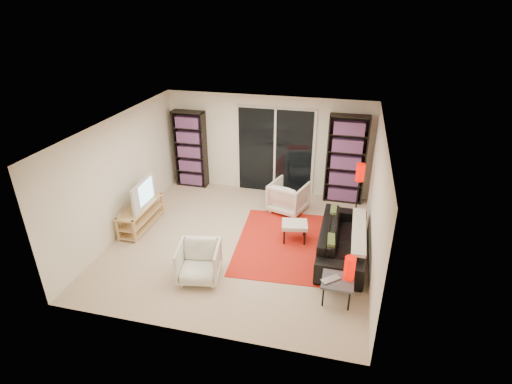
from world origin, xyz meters
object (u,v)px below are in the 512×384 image
(bookshelf_left, at_px, (190,149))
(armchair_back, at_px, (288,197))
(tv_stand, at_px, (141,215))
(ottoman, at_px, (295,226))
(side_table, at_px, (338,282))
(armchair_front, at_px, (199,262))
(sofa, at_px, (343,240))
(floor_lamp, at_px, (360,179))
(bookshelf_right, at_px, (346,160))

(bookshelf_left, height_order, armchair_back, bookshelf_left)
(tv_stand, relative_size, ottoman, 2.35)
(armchair_back, bearing_deg, side_table, 131.46)
(tv_stand, xyz_separation_m, side_table, (4.19, -1.37, 0.09))
(bookshelf_left, bearing_deg, ottoman, -34.11)
(armchair_back, xyz_separation_m, armchair_front, (-1.10, -2.78, -0.02))
(sofa, height_order, side_table, sofa)
(side_table, bearing_deg, ottoman, 120.51)
(side_table, height_order, floor_lamp, floor_lamp)
(floor_lamp, bearing_deg, tv_stand, -164.19)
(bookshelf_right, relative_size, armchair_front, 2.89)
(armchair_front, bearing_deg, bookshelf_left, 103.14)
(sofa, xyz_separation_m, side_table, (-0.03, -1.33, 0.04))
(sofa, xyz_separation_m, armchair_back, (-1.29, 1.46, 0.04))
(ottoman, relative_size, side_table, 1.11)
(ottoman, xyz_separation_m, floor_lamp, (1.18, 1.04, 0.70))
(tv_stand, bearing_deg, armchair_front, -36.59)
(sofa, relative_size, ottoman, 3.82)
(bookshelf_right, bearing_deg, armchair_front, -122.35)
(sofa, distance_m, armchair_front, 2.72)
(sofa, relative_size, side_table, 4.24)
(armchair_front, distance_m, floor_lamp, 3.75)
(armchair_back, distance_m, ottoman, 1.25)
(bookshelf_right, bearing_deg, floor_lamp, -72.24)
(armchair_back, bearing_deg, sofa, 148.48)
(bookshelf_left, xyz_separation_m, armchair_back, (2.66, -0.82, -0.62))
(armchair_front, xyz_separation_m, ottoman, (1.42, 1.58, 0.01))
(bookshelf_right, distance_m, armchair_back, 1.60)
(armchair_front, relative_size, side_table, 1.43)
(armchair_front, relative_size, floor_lamp, 0.53)
(armchair_back, height_order, armchair_front, armchair_back)
(armchair_back, distance_m, side_table, 3.07)
(armchair_front, height_order, floor_lamp, floor_lamp)
(side_table, distance_m, floor_lamp, 2.72)
(armchair_front, bearing_deg, sofa, 18.60)
(tv_stand, distance_m, armchair_back, 3.26)
(floor_lamp, bearing_deg, ottoman, -138.53)
(tv_stand, height_order, sofa, sofa)
(armchair_front, height_order, side_table, armchair_front)
(bookshelf_left, xyz_separation_m, bookshelf_right, (3.85, -0.00, 0.07))
(bookshelf_left, distance_m, armchair_front, 3.98)
(bookshelf_right, relative_size, tv_stand, 1.58)
(tv_stand, bearing_deg, bookshelf_right, 28.57)
(bookshelf_left, distance_m, floor_lamp, 4.28)
(bookshelf_left, height_order, armchair_front, bookshelf_left)
(bookshelf_left, distance_m, bookshelf_right, 3.85)
(bookshelf_right, relative_size, floor_lamp, 1.54)
(armchair_back, distance_m, armchair_front, 2.99)
(bookshelf_right, bearing_deg, bookshelf_left, 180.00)
(sofa, bearing_deg, bookshelf_left, 60.88)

